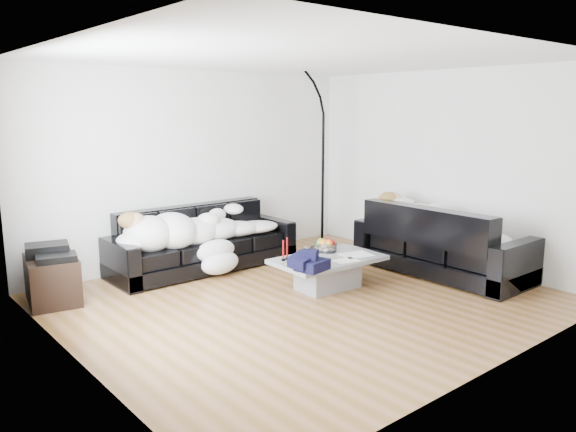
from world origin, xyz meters
TOP-DOWN VIEW (x-y plane):
  - ground at (0.00, 0.00)m, footprint 5.00×5.00m
  - wall_back at (0.00, 2.25)m, footprint 5.00×0.02m
  - wall_left at (-2.50, 0.00)m, footprint 0.02×4.50m
  - wall_right at (2.50, 0.00)m, footprint 0.02×4.50m
  - ceiling at (0.00, 0.00)m, footprint 5.00×5.00m
  - sofa_back at (-0.21, 1.78)m, footprint 2.49×0.86m
  - sofa_right at (2.03, -0.35)m, footprint 0.95×2.21m
  - sleeper_back at (-0.21, 1.73)m, footprint 2.10×0.73m
  - sleeper_right at (2.03, -0.35)m, footprint 0.80×1.90m
  - teal_cushion at (1.97, 0.33)m, footprint 0.42×0.38m
  - coffee_table at (0.47, 0.12)m, footprint 1.32×0.81m
  - fruit_bowl at (0.64, 0.35)m, footprint 0.30×0.30m
  - wine_glass_a at (0.20, 0.22)m, footprint 0.07×0.07m
  - wine_glass_b at (0.13, 0.16)m, footprint 0.07×0.07m
  - wine_glass_c at (0.37, 0.08)m, footprint 0.09×0.09m
  - candle_left at (-0.03, 0.35)m, footprint 0.05×0.05m
  - candle_right at (0.04, 0.37)m, footprint 0.06×0.06m
  - newspaper_a at (0.80, -0.01)m, footprint 0.41×0.35m
  - newspaper_b at (0.51, -0.12)m, footprint 0.30×0.24m
  - navy_jacket at (-0.08, -0.12)m, footprint 0.42×0.38m
  - shoes at (1.80, -0.12)m, footprint 0.56×0.49m
  - av_cabinet at (-2.18, 1.71)m, footprint 0.63×0.81m
  - stereo at (-2.18, 1.71)m, footprint 0.51×0.44m
  - floor_lamp at (1.69, 1.52)m, footprint 0.92×0.45m

SIDE VIEW (x-z plane):
  - ground at x=0.00m, z-range 0.00..0.00m
  - shoes at x=1.80m, z-range 0.00..0.10m
  - coffee_table at x=0.47m, z-range 0.00..0.38m
  - av_cabinet at x=-2.18m, z-range 0.00..0.50m
  - newspaper_b at x=0.51m, z-range 0.38..0.38m
  - newspaper_a at x=0.80m, z-range 0.38..0.39m
  - sofa_back at x=-0.21m, z-range 0.00..0.81m
  - sofa_right at x=2.03m, z-range 0.00..0.90m
  - wine_glass_a at x=0.20m, z-range 0.38..0.53m
  - wine_glass_b at x=0.13m, z-range 0.38..0.53m
  - fruit_bowl at x=0.64m, z-range 0.38..0.55m
  - wine_glass_c at x=0.37m, z-range 0.38..0.57m
  - candle_left at x=-0.03m, z-range 0.38..0.61m
  - candle_right at x=0.04m, z-range 0.38..0.63m
  - navy_jacket at x=-0.08m, z-range 0.46..0.63m
  - stereo at x=-2.18m, z-range 0.50..0.63m
  - sleeper_back at x=-0.21m, z-range 0.42..0.84m
  - sleeper_right at x=2.03m, z-range 0.42..0.88m
  - teal_cushion at x=1.97m, z-range 0.62..0.82m
  - floor_lamp at x=1.69m, z-range 0.00..2.46m
  - wall_back at x=0.00m, z-range 0.00..2.60m
  - wall_left at x=-2.50m, z-range 0.00..2.60m
  - wall_right at x=2.50m, z-range 0.00..2.60m
  - ceiling at x=0.00m, z-range 2.60..2.60m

